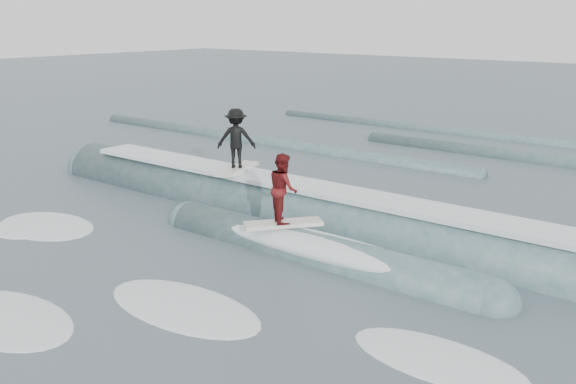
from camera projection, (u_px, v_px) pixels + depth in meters
The scene contains 6 objects.
ground at pixel (154, 284), 14.26m from camera, with size 160.00×160.00×0.00m, color #3C4D58.
breaking_wave at pixel (310, 226), 18.11m from camera, with size 22.76×3.82×2.08m.
surfer_black at pixel (236, 140), 19.79m from camera, with size 1.36×2.07×1.94m.
surfer_red at pixel (283, 192), 16.11m from camera, with size 1.67×1.91×1.88m.
whitewater at pixel (141, 299), 13.49m from camera, with size 14.86×5.83×0.10m.
far_swells at pixel (449, 152), 28.28m from camera, with size 36.77×8.65×0.80m.
Camera 1 is at (10.53, -8.51, 5.74)m, focal length 40.00 mm.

